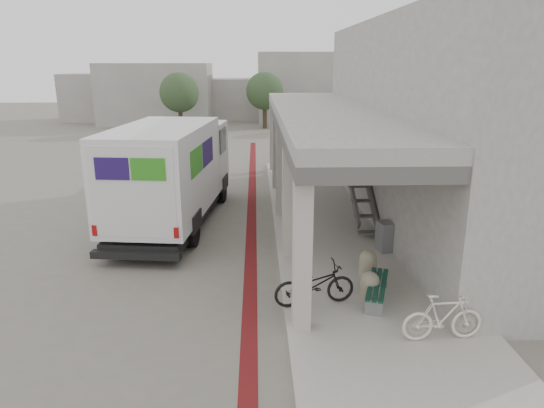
{
  "coord_description": "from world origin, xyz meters",
  "views": [
    {
      "loc": [
        1.17,
        -12.65,
        5.52
      ],
      "look_at": [
        1.63,
        0.79,
        1.6
      ],
      "focal_mm": 32.0,
      "sensor_mm": 36.0,
      "label": 1
    }
  ],
  "objects_px": {
    "fedex_truck": "(173,171)",
    "bicycle_cream": "(443,317)",
    "bench": "(377,288)",
    "utility_cabinet": "(385,236)",
    "bicycle_black": "(314,284)"
  },
  "relations": [
    {
      "from": "fedex_truck",
      "to": "bicycle_cream",
      "type": "distance_m",
      "value": 10.52
    },
    {
      "from": "fedex_truck",
      "to": "bicycle_cream",
      "type": "height_order",
      "value": "fedex_truck"
    },
    {
      "from": "utility_cabinet",
      "to": "bicycle_cream",
      "type": "bearing_deg",
      "value": -103.39
    },
    {
      "from": "fedex_truck",
      "to": "utility_cabinet",
      "type": "relative_size",
      "value": 9.71
    },
    {
      "from": "fedex_truck",
      "to": "bench",
      "type": "height_order",
      "value": "fedex_truck"
    },
    {
      "from": "fedex_truck",
      "to": "bench",
      "type": "bearing_deg",
      "value": -41.35
    },
    {
      "from": "utility_cabinet",
      "to": "bicycle_cream",
      "type": "relative_size",
      "value": 0.53
    },
    {
      "from": "bicycle_black",
      "to": "bicycle_cream",
      "type": "distance_m",
      "value": 2.88
    },
    {
      "from": "bench",
      "to": "bicycle_cream",
      "type": "distance_m",
      "value": 1.97
    },
    {
      "from": "bicycle_black",
      "to": "fedex_truck",
      "type": "bearing_deg",
      "value": 22.2
    },
    {
      "from": "bench",
      "to": "utility_cabinet",
      "type": "bearing_deg",
      "value": 90.7
    },
    {
      "from": "fedex_truck",
      "to": "bench",
      "type": "xyz_separation_m",
      "value": [
        5.73,
        -6.33,
        -1.48
      ]
    },
    {
      "from": "bicycle_cream",
      "to": "utility_cabinet",
      "type": "bearing_deg",
      "value": -5.07
    },
    {
      "from": "fedex_truck",
      "to": "bicycle_black",
      "type": "xyz_separation_m",
      "value": [
        4.23,
        -6.48,
        -1.29
      ]
    },
    {
      "from": "fedex_truck",
      "to": "bicycle_black",
      "type": "bearing_deg",
      "value": -50.36
    }
  ]
}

